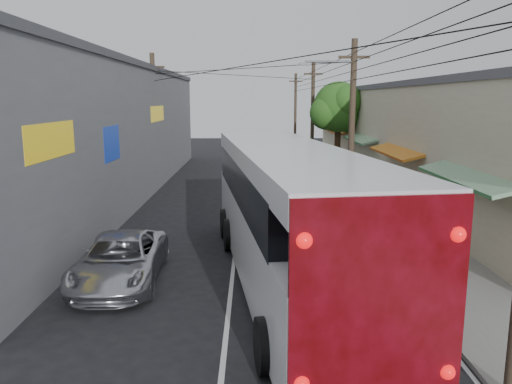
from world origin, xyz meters
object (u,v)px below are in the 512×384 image
parked_suv (321,182)px  parked_car_mid (300,169)px  coach_bus (287,213)px  parked_car_far (299,154)px  jeepney (120,260)px  pedestrian_near (386,186)px  pedestrian_far (357,185)px

parked_suv → parked_car_mid: parked_suv is taller
parked_car_mid → parked_suv: bearing=-89.6°
coach_bus → parked_car_far: (2.97, 27.93, -1.31)m
parked_car_far → jeepney: bearing=-112.5°
parked_car_far → pedestrian_near: pedestrian_near is taller
parked_car_mid → pedestrian_near: size_ratio=2.79×
pedestrian_near → pedestrian_far: 1.48m
pedestrian_near → pedestrian_far: bearing=-6.8°
parked_suv → parked_car_far: bearing=82.1°
jeepney → pedestrian_far: pedestrian_far is taller
parked_car_mid → pedestrian_near: 8.38m
parked_car_far → pedestrian_far: bearing=-91.4°
coach_bus → pedestrian_near: coach_bus is taller
parked_car_far → pedestrian_near: (3.00, -16.58, 0.14)m
pedestrian_far → parked_car_far: bearing=-64.2°
jeepney → parked_suv: parked_suv is taller
parked_car_far → pedestrian_far: 16.41m
jeepney → parked_car_far: bearing=71.7°
parked_car_mid → coach_bus: bearing=-103.5°
pedestrian_far → parked_car_mid: bearing=-51.7°
parked_suv → pedestrian_far: bearing=-55.2°
coach_bus → parked_car_mid: coach_bus is taller
jeepney → parked_car_mid: 20.14m
coach_bus → pedestrian_far: (4.51, 11.59, -1.17)m
parked_suv → pedestrian_far: pedestrian_far is taller
parked_car_mid → jeepney: bearing=-117.5°
pedestrian_near → pedestrian_far: (-1.46, 0.24, 0.01)m
jeepney → parked_suv: (7.77, 13.44, 0.06)m
coach_bus → pedestrian_near: 12.88m
coach_bus → parked_suv: coach_bus is taller
parked_car_far → parked_suv: bearing=-97.2°
coach_bus → pedestrian_far: 12.49m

